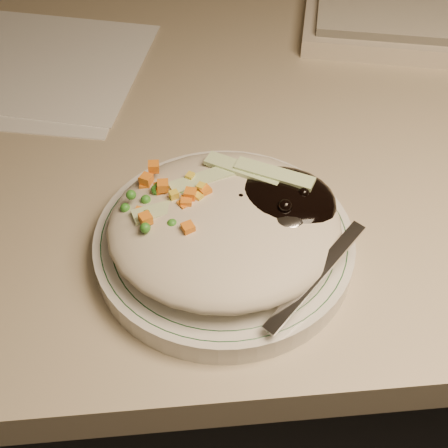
{
  "coord_description": "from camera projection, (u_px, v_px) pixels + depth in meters",
  "views": [
    {
      "loc": [
        -0.15,
        0.82,
        1.16
      ],
      "look_at": [
        -0.11,
        1.17,
        0.78
      ],
      "focal_mm": 50.0,
      "sensor_mm": 36.0,
      "label": 1
    }
  ],
  "objects": [
    {
      "name": "desk",
      "position": [
        295.0,
        223.0,
        0.84
      ],
      "size": [
        1.4,
        0.7,
        0.74
      ],
      "color": "tan",
      "rests_on": "ground"
    },
    {
      "name": "meal",
      "position": [
        229.0,
        220.0,
        0.51
      ],
      "size": [
        0.21,
        0.19,
        0.05
      ],
      "color": "#B4AB92",
      "rests_on": "plate"
    },
    {
      "name": "papers",
      "position": [
        10.0,
        66.0,
        0.74
      ],
      "size": [
        0.35,
        0.3,
        0.0
      ],
      "color": "white",
      "rests_on": "desk"
    },
    {
      "name": "plate_rim",
      "position": [
        224.0,
        237.0,
        0.53
      ],
      "size": [
        0.21,
        0.21,
        0.0
      ],
      "color": "#144723",
      "rests_on": "plate"
    },
    {
      "name": "plate",
      "position": [
        224.0,
        245.0,
        0.53
      ],
      "size": [
        0.22,
        0.22,
        0.02
      ],
      "primitive_type": "cylinder",
      "color": "silver",
      "rests_on": "desk"
    }
  ]
}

